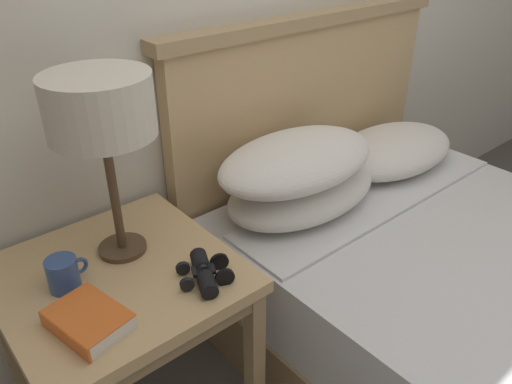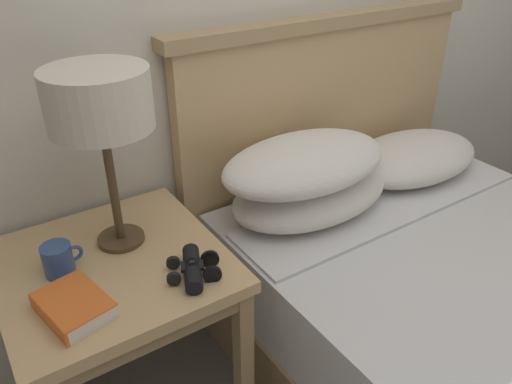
# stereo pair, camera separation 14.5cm
# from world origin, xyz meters

# --- Properties ---
(nightstand) EXTENTS (0.58, 0.58, 0.62)m
(nightstand) POSITION_xyz_m (-0.69, 0.69, 0.54)
(nightstand) COLOR tan
(nightstand) RESTS_ON ground_plane
(bed) EXTENTS (1.32, 1.90, 1.11)m
(bed) POSITION_xyz_m (0.27, 0.13, 0.31)
(bed) COLOR olive
(bed) RESTS_ON ground_plane
(table_lamp) EXTENTS (0.26, 0.26, 0.49)m
(table_lamp) POSITION_xyz_m (-0.63, 0.76, 1.03)
(table_lamp) COLOR #4C3823
(table_lamp) RESTS_ON nightstand
(book_on_nightstand) EXTENTS (0.16, 0.20, 0.04)m
(book_on_nightstand) POSITION_xyz_m (-0.82, 0.54, 0.64)
(book_on_nightstand) COLOR silver
(book_on_nightstand) RESTS_ON nightstand
(binoculars_pair) EXTENTS (0.16, 0.16, 0.05)m
(binoculars_pair) POSITION_xyz_m (-0.53, 0.51, 0.64)
(binoculars_pair) COLOR black
(binoculars_pair) RESTS_ON nightstand
(coffee_mug) EXTENTS (0.10, 0.08, 0.08)m
(coffee_mug) POSITION_xyz_m (-0.81, 0.71, 0.66)
(coffee_mug) COLOR #334C84
(coffee_mug) RESTS_ON nightstand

